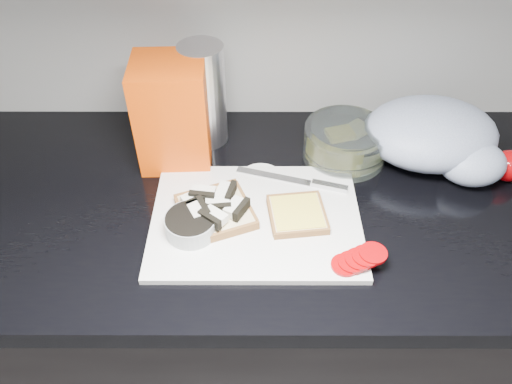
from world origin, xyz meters
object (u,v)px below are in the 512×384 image
(glass_bowl, at_px, (345,143))
(steel_canister, at_px, (204,95))
(cutting_board, at_px, (256,219))
(bread_bag, at_px, (173,113))

(glass_bowl, bearing_deg, steel_canister, 167.87)
(cutting_board, height_order, glass_bowl, glass_bowl)
(cutting_board, bearing_deg, glass_bowl, 45.88)
(glass_bowl, bearing_deg, bread_bag, -179.75)
(cutting_board, height_order, steel_canister, steel_canister)
(cutting_board, xyz_separation_m, glass_bowl, (0.19, 0.20, 0.03))
(bread_bag, xyz_separation_m, steel_canister, (0.06, 0.07, 0.00))
(bread_bag, height_order, steel_canister, same)
(steel_canister, bearing_deg, glass_bowl, -12.13)
(bread_bag, distance_m, steel_canister, 0.09)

